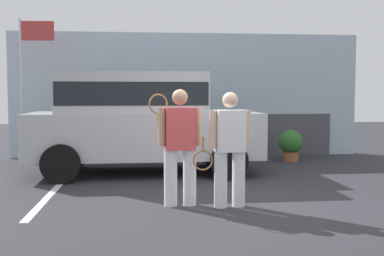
{
  "coord_description": "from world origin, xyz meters",
  "views": [
    {
      "loc": [
        -1.13,
        -6.75,
        1.61
      ],
      "look_at": [
        -0.33,
        1.2,
        1.05
      ],
      "focal_mm": 44.49,
      "sensor_mm": 36.0,
      "label": 1
    }
  ],
  "objects_px": {
    "potted_plant_by_porch": "(291,144)",
    "flag_pole": "(29,65)",
    "parked_suv": "(140,118)",
    "tennis_player_woman": "(229,148)",
    "tennis_player_man": "(180,145)"
  },
  "relations": [
    {
      "from": "parked_suv",
      "to": "tennis_player_woman",
      "type": "distance_m",
      "value": 3.34
    },
    {
      "from": "potted_plant_by_porch",
      "to": "flag_pole",
      "type": "distance_m",
      "value": 6.5
    },
    {
      "from": "tennis_player_man",
      "to": "tennis_player_woman",
      "type": "bearing_deg",
      "value": 164.31
    },
    {
      "from": "tennis_player_woman",
      "to": "potted_plant_by_porch",
      "type": "bearing_deg",
      "value": -125.78
    },
    {
      "from": "potted_plant_by_porch",
      "to": "flag_pole",
      "type": "height_order",
      "value": "flag_pole"
    },
    {
      "from": "tennis_player_man",
      "to": "tennis_player_woman",
      "type": "xyz_separation_m",
      "value": [
        0.7,
        -0.15,
        -0.03
      ]
    },
    {
      "from": "tennis_player_man",
      "to": "tennis_player_woman",
      "type": "distance_m",
      "value": 0.72
    },
    {
      "from": "parked_suv",
      "to": "tennis_player_woman",
      "type": "relative_size",
      "value": 2.81
    },
    {
      "from": "potted_plant_by_porch",
      "to": "flag_pole",
      "type": "xyz_separation_m",
      "value": [
        -6.21,
        0.37,
        1.89
      ]
    },
    {
      "from": "potted_plant_by_porch",
      "to": "tennis_player_woman",
      "type": "bearing_deg",
      "value": -117.37
    },
    {
      "from": "parked_suv",
      "to": "tennis_player_man",
      "type": "bearing_deg",
      "value": -79.41
    },
    {
      "from": "tennis_player_man",
      "to": "flag_pole",
      "type": "xyz_separation_m",
      "value": [
        -3.19,
        4.7,
        1.43
      ]
    },
    {
      "from": "tennis_player_woman",
      "to": "parked_suv",
      "type": "bearing_deg",
      "value": -75.5
    },
    {
      "from": "potted_plant_by_porch",
      "to": "parked_suv",
      "type": "bearing_deg",
      "value": -158.63
    },
    {
      "from": "tennis_player_woman",
      "to": "potted_plant_by_porch",
      "type": "distance_m",
      "value": 5.06
    }
  ]
}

